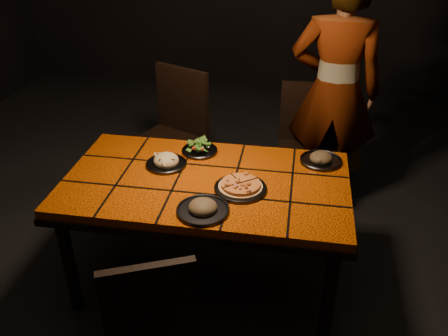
% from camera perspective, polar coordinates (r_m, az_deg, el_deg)
% --- Properties ---
extents(room_shell, '(6.04, 7.04, 3.08)m').
position_cam_1_polar(room_shell, '(2.37, -2.54, 14.27)').
color(room_shell, black).
rests_on(room_shell, ground).
extents(dining_table, '(1.62, 0.92, 0.75)m').
position_cam_1_polar(dining_table, '(2.72, -2.15, -2.77)').
color(dining_table, '#DA5106').
rests_on(dining_table, ground).
extents(chair_near, '(0.52, 0.52, 0.88)m').
position_cam_1_polar(chair_near, '(2.26, -8.82, -17.06)').
color(chair_near, black).
rests_on(chair_near, ground).
extents(chair_far_left, '(0.62, 0.62, 1.03)m').
position_cam_1_polar(chair_far_left, '(3.66, -6.01, 4.91)').
color(chair_far_left, black).
rests_on(chair_far_left, ground).
extents(chair_far_right, '(0.44, 0.44, 0.94)m').
position_cam_1_polar(chair_far_right, '(3.65, 9.92, 3.59)').
color(chair_far_right, black).
rests_on(chair_far_right, ground).
extents(diner, '(0.69, 0.47, 1.81)m').
position_cam_1_polar(diner, '(3.55, 13.18, 8.89)').
color(diner, brown).
rests_on(diner, ground).
extents(plate_pizza, '(0.34, 0.34, 0.04)m').
position_cam_1_polar(plate_pizza, '(2.57, 2.00, -2.30)').
color(plate_pizza, '#343539').
rests_on(plate_pizza, dining_table).
extents(plate_pasta, '(0.24, 0.24, 0.08)m').
position_cam_1_polar(plate_pasta, '(2.82, -6.96, 0.72)').
color(plate_pasta, '#343539').
rests_on(plate_pasta, dining_table).
extents(plate_salad, '(0.22, 0.22, 0.07)m').
position_cam_1_polar(plate_salad, '(2.95, -2.96, 2.37)').
color(plate_salad, '#343539').
rests_on(plate_salad, dining_table).
extents(plate_mushroom_a, '(0.27, 0.27, 0.09)m').
position_cam_1_polar(plate_mushroom_a, '(2.40, -2.57, -4.81)').
color(plate_mushroom_a, '#343539').
rests_on(plate_mushroom_a, dining_table).
extents(plate_mushroom_b, '(0.25, 0.25, 0.08)m').
position_cam_1_polar(plate_mushroom_b, '(2.89, 11.59, 1.11)').
color(plate_mushroom_b, '#343539').
rests_on(plate_mushroom_b, dining_table).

